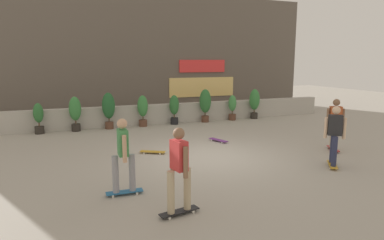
{
  "coord_description": "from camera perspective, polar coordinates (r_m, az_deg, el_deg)",
  "views": [
    {
      "loc": [
        -4.17,
        -9.14,
        2.9
      ],
      "look_at": [
        0.0,
        1.5,
        0.9
      ],
      "focal_mm": 31.76,
      "sensor_mm": 36.0,
      "label": 1
    }
  ],
  "objects": [
    {
      "name": "skateboard_near_camera",
      "position": [
        10.85,
        -6.62,
        -5.31
      ],
      "size": [
        0.79,
        0.58,
        0.08
      ],
      "color": "#BF8C26",
      "rests_on": "ground"
    },
    {
      "name": "skater_by_wall_right",
      "position": [
        10.03,
        22.83,
        -2.12
      ],
      "size": [
        0.64,
        0.76,
        1.7
      ],
      "color": "#BF8C26",
      "rests_on": "ground"
    },
    {
      "name": "skater_mid_plaza",
      "position": [
        11.89,
        22.9,
        -0.34
      ],
      "size": [
        0.54,
        0.8,
        1.7
      ],
      "color": "maroon",
      "rests_on": "ground"
    },
    {
      "name": "skater_by_wall_left",
      "position": [
        7.47,
        -11.48,
        -5.48
      ],
      "size": [
        0.81,
        0.56,
        1.7
      ],
      "color": "#266699",
      "rests_on": "ground"
    },
    {
      "name": "building_backdrop",
      "position": [
        19.59,
        -9.26,
        10.82
      ],
      "size": [
        20.0,
        2.08,
        6.5
      ],
      "color": "#60564C",
      "rests_on": "ground"
    },
    {
      "name": "potted_plant_5",
      "position": [
        16.16,
        2.24,
        2.9
      ],
      "size": [
        0.55,
        0.55,
        1.58
      ],
      "color": "brown",
      "rests_on": "ground"
    },
    {
      "name": "potted_plant_7",
      "position": [
        17.43,
        10.45,
        3.07
      ],
      "size": [
        0.51,
        0.51,
        1.5
      ],
      "color": "#2D2823",
      "rests_on": "ground"
    },
    {
      "name": "potted_plant_1",
      "position": [
        14.85,
        -19.03,
        1.38
      ],
      "size": [
        0.49,
        0.49,
        1.45
      ],
      "color": "#2D2823",
      "rests_on": "ground"
    },
    {
      "name": "ground_plane",
      "position": [
        10.46,
        3.02,
        -6.19
      ],
      "size": [
        48.0,
        48.0,
        0.0
      ],
      "primitive_type": "plane",
      "color": "#A8A093"
    },
    {
      "name": "skateboard_aside",
      "position": [
        12.37,
        4.44,
        -3.36
      ],
      "size": [
        0.47,
        0.82,
        0.08
      ],
      "color": "#72338C",
      "rests_on": "ground"
    },
    {
      "name": "potted_plant_0",
      "position": [
        14.88,
        -24.36,
        0.43
      ],
      "size": [
        0.39,
        0.39,
        1.24
      ],
      "color": "#2D2823",
      "rests_on": "ground"
    },
    {
      "name": "potted_plant_3",
      "position": [
        15.23,
        -8.28,
        1.88
      ],
      "size": [
        0.46,
        0.46,
        1.39
      ],
      "color": "brown",
      "rests_on": "ground"
    },
    {
      "name": "potted_plant_2",
      "position": [
        14.95,
        -13.83,
        2.01
      ],
      "size": [
        0.55,
        0.55,
        1.57
      ],
      "color": "brown",
      "rests_on": "ground"
    },
    {
      "name": "skater_far_left",
      "position": [
        6.39,
        -2.2,
        -7.95
      ],
      "size": [
        0.82,
        0.55,
        1.7
      ],
      "color": "black",
      "rests_on": "ground"
    },
    {
      "name": "potted_plant_4",
      "position": [
        15.63,
        -3.0,
        2.05
      ],
      "size": [
        0.44,
        0.44,
        1.35
      ],
      "color": "black",
      "rests_on": "ground"
    },
    {
      "name": "planter_wall",
      "position": [
        15.9,
        -5.93,
        1.01
      ],
      "size": [
        18.0,
        0.4,
        0.9
      ],
      "primitive_type": "cube",
      "color": "#B2ADA3",
      "rests_on": "ground"
    },
    {
      "name": "potted_plant_6",
      "position": [
        16.83,
        6.79,
        2.24
      ],
      "size": [
        0.39,
        0.39,
        1.24
      ],
      "color": "brown",
      "rests_on": "ground"
    }
  ]
}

